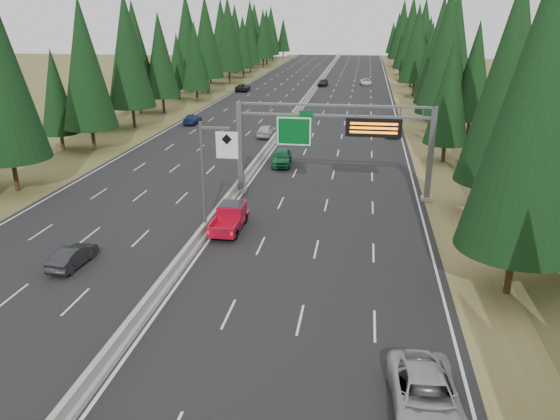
{
  "coord_description": "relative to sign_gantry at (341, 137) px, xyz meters",
  "views": [
    {
      "loc": [
        10.69,
        -9.62,
        14.72
      ],
      "look_at": [
        6.11,
        20.0,
        3.97
      ],
      "focal_mm": 35.0,
      "sensor_mm": 36.0,
      "label": 1
    }
  ],
  "objects": [
    {
      "name": "car_onc_far",
      "position": [
        -22.9,
        65.63,
        -4.44
      ],
      "size": [
        2.68,
        5.45,
        1.49
      ],
      "primitive_type": "imported",
      "rotation": [
        0.0,
        0.0,
        3.18
      ],
      "color": "black",
      "rests_on": "road"
    },
    {
      "name": "silver_minivan",
      "position": [
        4.68,
        -26.51,
        -4.4
      ],
      "size": [
        2.97,
        5.82,
        1.57
      ],
      "primitive_type": "imported",
      "rotation": [
        0.0,
        0.0,
        0.06
      ],
      "color": "#A3A2A7",
      "rests_on": "road"
    },
    {
      "name": "car_ahead_green",
      "position": [
        -6.41,
        9.57,
        -4.37
      ],
      "size": [
        2.3,
        4.95,
        1.64
      ],
      "primitive_type": "imported",
      "rotation": [
        0.0,
        0.0,
        0.08
      ],
      "color": "#17653A",
      "rests_on": "road"
    },
    {
      "name": "car_ahead_white",
      "position": [
        1.77,
        79.83,
        -4.51
      ],
      "size": [
        2.72,
        5.06,
        1.35
      ],
      "primitive_type": "imported",
      "rotation": [
        0.0,
        0.0,
        0.1
      ],
      "color": "white",
      "rests_on": "road"
    },
    {
      "name": "car_ahead_dkred",
      "position": [
        5.58,
        30.51,
        -4.55
      ],
      "size": [
        1.43,
        3.89,
        1.27
      ],
      "primitive_type": "imported",
      "rotation": [
        0.0,
        0.0,
        -0.02
      ],
      "color": "#4E0B14",
      "rests_on": "road"
    },
    {
      "name": "car_onc_blue",
      "position": [
        -22.41,
        30.01,
        -4.53
      ],
      "size": [
        2.01,
        4.61,
        1.32
      ],
      "primitive_type": "imported",
      "rotation": [
        0.0,
        0.0,
        3.18
      ],
      "color": "navy",
      "rests_on": "road"
    },
    {
      "name": "car_onc_near",
      "position": [
        -15.53,
        -16.2,
        -4.54
      ],
      "size": [
        1.57,
        3.99,
        1.29
      ],
      "primitive_type": "imported",
      "rotation": [
        0.0,
        0.0,
        3.09
      ],
      "color": "black",
      "rests_on": "road"
    },
    {
      "name": "shoulder_right",
      "position": [
        8.88,
        45.12,
        -5.24
      ],
      "size": [
        3.6,
        260.0,
        0.06
      ],
      "primitive_type": "cube",
      "color": "olive",
      "rests_on": "ground"
    },
    {
      "name": "shoulder_left",
      "position": [
        -26.72,
        45.12,
        -5.24
      ],
      "size": [
        3.6,
        260.0,
        0.06
      ],
      "primitive_type": "cube",
      "color": "brown",
      "rests_on": "ground"
    },
    {
      "name": "car_onc_white",
      "position": [
        -10.42,
        23.0,
        -4.41
      ],
      "size": [
        2.12,
        4.65,
        1.55
      ],
      "primitive_type": "imported",
      "rotation": [
        0.0,
        0.0,
        3.08
      ],
      "color": "#B9B9B9",
      "rests_on": "road"
    },
    {
      "name": "tree_row_right",
      "position": [
        13.12,
        36.68,
        4.19
      ],
      "size": [
        12.3,
        243.24,
        18.99
      ],
      "color": "black",
      "rests_on": "ground"
    },
    {
      "name": "road",
      "position": [
        -8.92,
        45.12,
        -5.23
      ],
      "size": [
        32.0,
        260.0,
        0.08
      ],
      "primitive_type": "cube",
      "color": "black",
      "rests_on": "ground"
    },
    {
      "name": "car_ahead_dkgrey",
      "position": [
        5.26,
        25.85,
        -4.54
      ],
      "size": [
        2.19,
        4.63,
        1.31
      ],
      "primitive_type": "imported",
      "rotation": [
        0.0,
        0.0,
        0.08
      ],
      "color": "black",
      "rests_on": "road"
    },
    {
      "name": "hov_sign_pole",
      "position": [
        -8.33,
        -9.92,
        -0.54
      ],
      "size": [
        2.8,
        0.5,
        8.0
      ],
      "color": "slate",
      "rests_on": "road"
    },
    {
      "name": "median_barrier",
      "position": [
        -8.92,
        45.12,
        -4.85
      ],
      "size": [
        0.7,
        260.0,
        0.85
      ],
      "color": "gray",
      "rests_on": "road"
    },
    {
      "name": "car_ahead_far",
      "position": [
        -7.42,
        76.48,
        -4.43
      ],
      "size": [
        2.23,
        4.63,
        1.52
      ],
      "primitive_type": "imported",
      "rotation": [
        0.0,
        0.0,
        -0.1
      ],
      "color": "black",
      "rests_on": "road"
    },
    {
      "name": "tree_row_left",
      "position": [
        -30.89,
        52.59,
        4.22
      ],
      "size": [
        12.38,
        245.44,
        18.88
      ],
      "color": "black",
      "rests_on": "ground"
    },
    {
      "name": "red_pickup",
      "position": [
        -7.42,
        -8.48,
        -4.23
      ],
      "size": [
        1.89,
        5.29,
        1.72
      ],
      "color": "black",
      "rests_on": "road"
    },
    {
      "name": "sign_gantry",
      "position": [
        0.0,
        0.0,
        0.0
      ],
      "size": [
        16.75,
        0.98,
        7.8
      ],
      "color": "slate",
      "rests_on": "road"
    }
  ]
}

